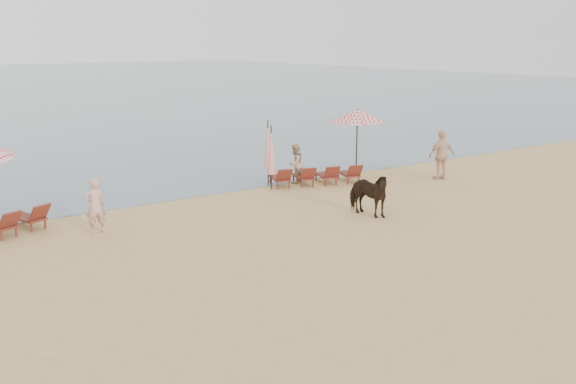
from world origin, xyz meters
name	(u,v)px	position (x,y,z in m)	size (l,w,h in m)	color
ground	(410,278)	(0.00, 0.00, 0.00)	(120.00, 120.00, 0.00)	tan
lounger_cluster_left	(1,224)	(-7.15, 8.93, 0.38)	(2.86, 2.29, 0.55)	maroon
lounger_cluster_right	(316,175)	(4.25, 9.22, 0.37)	(3.65, 2.42, 0.54)	maroon
umbrella_open_right	(357,116)	(6.63, 9.64, 2.47)	(2.25, 2.25, 2.74)	black
umbrella_closed_left	(271,150)	(2.39, 9.52, 1.48)	(0.29, 0.29, 2.40)	black
umbrella_closed_right	(268,145)	(2.78, 10.34, 1.52)	(0.30, 0.30, 2.48)	black
cow	(367,194)	(2.83, 4.70, 0.72)	(0.77, 1.70, 1.43)	black
beachgoer_left	(95,206)	(-4.81, 7.76, 0.81)	(0.59, 0.39, 1.63)	tan
beachgoer_right_a	(295,164)	(3.77, 9.94, 0.76)	(0.74, 0.58, 1.52)	tan
beachgoer_right_b	(442,155)	(8.92, 7.15, 0.98)	(1.15, 0.48, 1.97)	#DCAA89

